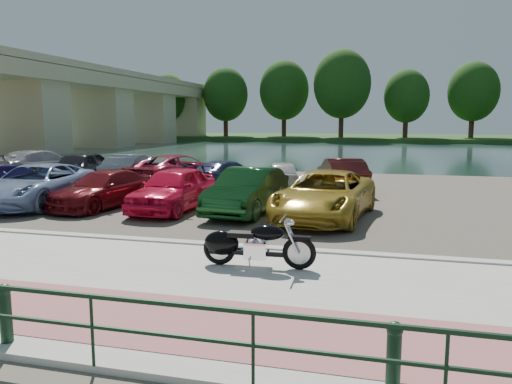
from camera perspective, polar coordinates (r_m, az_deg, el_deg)
ground at (r=10.08m, az=-5.57°, el=-9.46°), size 200.00×200.00×0.00m
promenade at (r=9.18m, az=-7.75°, el=-10.96°), size 60.00×6.00×0.10m
pink_path at (r=7.88m, az=-12.01°, el=-13.93°), size 60.00×2.00×0.01m
kerb at (r=11.88m, az=-2.25°, el=-6.33°), size 60.00×0.30×0.14m
parking_lot at (r=20.51m, az=5.02°, el=-0.33°), size 60.00×18.00×0.04m
river at (r=49.21m, az=10.65°, el=4.51°), size 120.00×40.00×0.00m
far_bank at (r=81.12m, az=12.23°, el=6.08°), size 120.00×24.00×0.60m
bridge at (r=59.08m, az=-17.81°, el=10.21°), size 7.00×56.00×8.55m
railing at (r=6.43m, az=-18.31°, el=-12.86°), size 24.04×0.05×0.90m
far_trees at (r=74.94m, az=15.59°, el=11.31°), size 70.25×10.68×12.52m
motorcycle at (r=10.16m, az=-0.91°, el=-5.98°), size 2.33×0.75×1.05m
car_2 at (r=19.30m, az=-23.74°, el=0.74°), size 2.91×5.50×1.47m
car_3 at (r=18.12m, az=-17.07°, el=0.29°), size 2.50×4.59×1.26m
car_4 at (r=16.89m, az=-9.43°, el=0.35°), size 1.87×4.38×1.47m
car_5 at (r=16.18m, az=-0.97°, el=0.12°), size 1.91×4.57×1.47m
car_6 at (r=15.45m, az=7.86°, el=-0.34°), size 3.06×5.55×1.47m
car_7 at (r=27.64m, az=-23.46°, el=2.87°), size 2.80×5.51×1.53m
car_8 at (r=25.99m, az=-18.74°, el=2.82°), size 2.15×4.64×1.54m
car_9 at (r=24.54m, az=-14.06°, el=2.57°), size 1.96×4.42×1.41m
car_10 at (r=23.79m, az=-8.86°, el=2.56°), size 3.84×5.61×1.43m
car_11 at (r=22.24m, az=-3.43°, el=2.02°), size 2.89×4.60×1.24m
car_12 at (r=22.28m, az=3.04°, el=2.02°), size 2.25×3.86×1.23m
car_13 at (r=21.79m, az=9.77°, el=2.01°), size 2.70×4.53×1.41m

